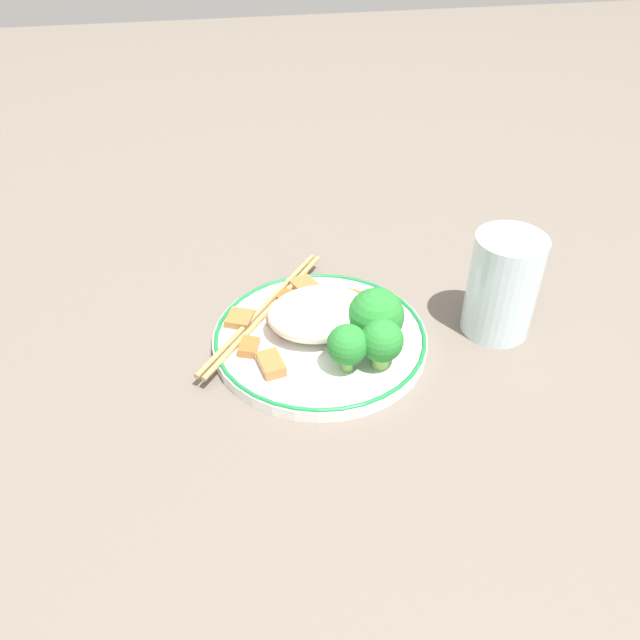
# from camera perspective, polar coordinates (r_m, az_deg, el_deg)

# --- Properties ---
(ground_plane) EXTENTS (3.00, 3.00, 0.00)m
(ground_plane) POSITION_cam_1_polar(r_m,az_deg,el_deg) (0.68, 0.00, -2.18)
(ground_plane) COLOR #665B51
(plate) EXTENTS (0.23, 0.23, 0.02)m
(plate) POSITION_cam_1_polar(r_m,az_deg,el_deg) (0.67, 0.00, -1.65)
(plate) COLOR white
(plate) RESTS_ON ground_plane
(rice_mound) EXTENTS (0.11, 0.08, 0.05)m
(rice_mound) POSITION_cam_1_polar(r_m,az_deg,el_deg) (0.66, -0.30, 0.54)
(rice_mound) COLOR white
(rice_mound) RESTS_ON plate
(broccoli_back_left) EXTENTS (0.04, 0.04, 0.05)m
(broccoli_back_left) POSITION_cam_1_polar(r_m,az_deg,el_deg) (0.61, 2.53, -2.33)
(broccoli_back_left) COLOR #7FB756
(broccoli_back_left) RESTS_ON plate
(broccoli_back_center) EXTENTS (0.04, 0.04, 0.05)m
(broccoli_back_center) POSITION_cam_1_polar(r_m,az_deg,el_deg) (0.61, 5.66, -1.98)
(broccoli_back_center) COLOR #7FB756
(broccoli_back_center) RESTS_ON plate
(broccoli_back_right) EXTENTS (0.06, 0.06, 0.06)m
(broccoli_back_right) POSITION_cam_1_polar(r_m,az_deg,el_deg) (0.64, 5.13, 0.35)
(broccoli_back_right) COLOR #7FB756
(broccoli_back_right) RESTS_ON plate
(meat_near_front) EXTENTS (0.03, 0.04, 0.01)m
(meat_near_front) POSITION_cam_1_polar(r_m,az_deg,el_deg) (0.68, -3.53, -0.38)
(meat_near_front) COLOR #9E6633
(meat_near_front) RESTS_ON plate
(meat_near_left) EXTENTS (0.03, 0.03, 0.01)m
(meat_near_left) POSITION_cam_1_polar(r_m,az_deg,el_deg) (0.71, -2.71, 1.93)
(meat_near_left) COLOR brown
(meat_near_left) RESTS_ON plate
(meat_near_right) EXTENTS (0.03, 0.03, 0.01)m
(meat_near_right) POSITION_cam_1_polar(r_m,az_deg,el_deg) (0.65, -6.52, -2.47)
(meat_near_right) COLOR #995B28
(meat_near_right) RESTS_ON plate
(meat_near_back) EXTENTS (0.04, 0.05, 0.01)m
(meat_near_back) POSITION_cam_1_polar(r_m,az_deg,el_deg) (0.73, -0.90, 3.01)
(meat_near_back) COLOR #9E6633
(meat_near_back) RESTS_ON plate
(meat_on_rice_edge) EXTENTS (0.03, 0.03, 0.01)m
(meat_on_rice_edge) POSITION_cam_1_polar(r_m,az_deg,el_deg) (0.71, 2.87, 1.91)
(meat_on_rice_edge) COLOR #995B28
(meat_on_rice_edge) RESTS_ON plate
(meat_mid_left) EXTENTS (0.03, 0.04, 0.01)m
(meat_mid_left) POSITION_cam_1_polar(r_m,az_deg,el_deg) (0.63, -4.48, -4.04)
(meat_mid_left) COLOR #9E6633
(meat_mid_left) RESTS_ON plate
(meat_mid_right) EXTENTS (0.04, 0.04, 0.01)m
(meat_mid_right) POSITION_cam_1_polar(r_m,az_deg,el_deg) (0.69, -7.32, 0.12)
(meat_mid_right) COLOR #9E6633
(meat_mid_right) RESTS_ON plate
(chopsticks) EXTENTS (0.16, 0.20, 0.01)m
(chopsticks) POSITION_cam_1_polar(r_m,az_deg,el_deg) (0.70, -5.11, 0.90)
(chopsticks) COLOR #AD8451
(chopsticks) RESTS_ON plate
(drinking_glass) EXTENTS (0.07, 0.07, 0.12)m
(drinking_glass) POSITION_cam_1_polar(r_m,az_deg,el_deg) (0.69, 16.35, 3.06)
(drinking_glass) COLOR silver
(drinking_glass) RESTS_ON ground_plane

